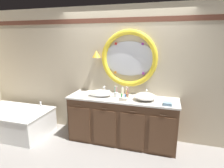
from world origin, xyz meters
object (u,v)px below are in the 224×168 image
Objects in this scene: toothbrush_holder_left at (116,94)px; soap_dispenser at (122,91)px; toiletry_basket at (123,99)px; sink_basin_right at (145,96)px; bathtub at (14,119)px; sink_basin_left at (100,93)px; folded_hand_towel at (167,104)px; toothbrush_holder_right at (127,95)px.

toothbrush_holder_left is 0.18m from soap_dispenser.
sink_basin_right is at bearing 20.14° from toiletry_basket.
sink_basin_left is (1.87, 0.30, 0.65)m from bathtub.
toothbrush_holder_left reaches higher than sink_basin_right.
sink_basin_right is (0.85, 0.00, 0.01)m from sink_basin_left.
sink_basin_left is 1.25m from folded_hand_towel.
sink_basin_left is at bearing -155.45° from soap_dispenser.
bathtub is 2.00m from sink_basin_left.
sink_basin_left is at bearing 180.00° from sink_basin_right.
soap_dispenser is 0.33m from toiletry_basket.
folded_hand_towel is (0.86, -0.32, -0.05)m from soap_dispenser.
sink_basin_left is 0.31m from toothbrush_holder_left.
sink_basin_left is 0.43m from soap_dispenser.
toothbrush_holder_left is (-0.55, 0.02, -0.01)m from sink_basin_right.
bathtub is 3.50× the size of sink_basin_left.
sink_basin_left is at bearing -175.87° from toothbrush_holder_left.
toothbrush_holder_left is 1.50× the size of folded_hand_towel.
toothbrush_holder_left reaches higher than soap_dispenser.
toothbrush_holder_right reaches higher than toiletry_basket.
sink_basin_right is 1.77× the size of toothbrush_holder_right.
toiletry_basket is (-0.76, 0.01, 0.01)m from folded_hand_towel.
sink_basin_right is 0.34m from toothbrush_holder_right.
toiletry_basket is (-0.03, -0.17, -0.02)m from toothbrush_holder_right.
toiletry_basket is (0.18, -0.16, -0.02)m from toothbrush_holder_left.
sink_basin_right is at bearing -2.34° from toothbrush_holder_left.
folded_hand_towel is (3.12, 0.15, 0.61)m from bathtub.
bathtub is 10.26× the size of folded_hand_towel.
soap_dispenser is (0.39, 0.18, 0.02)m from sink_basin_left.
toothbrush_holder_left is 0.20m from toothbrush_holder_right.
folded_hand_towel reaches higher than bathtub.
bathtub is at bearing -172.00° from toothbrush_holder_right.
folded_hand_towel is at bearing -20.40° from sink_basin_right.
sink_basin_left is at bearing 164.46° from toiletry_basket.
soap_dispenser is (-0.12, 0.14, 0.02)m from toothbrush_holder_right.
toothbrush_holder_right is at bearing 3.43° from toothbrush_holder_left.
toothbrush_holder_left is at bearing 138.46° from toiletry_basket.
toiletry_basket is (2.36, 0.17, 0.62)m from bathtub.
toothbrush_holder_left is 0.95m from folded_hand_towel.
toiletry_basket is (0.49, -0.13, -0.03)m from sink_basin_left.
sink_basin_left is 3.18× the size of toiletry_basket.
sink_basin_left reaches higher than bathtub.
toothbrush_holder_right is at bearing 81.39° from toiletry_basket.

